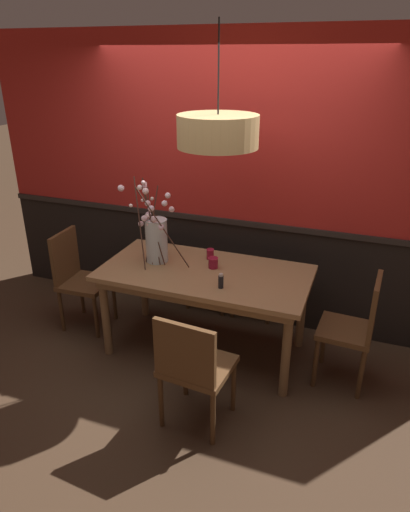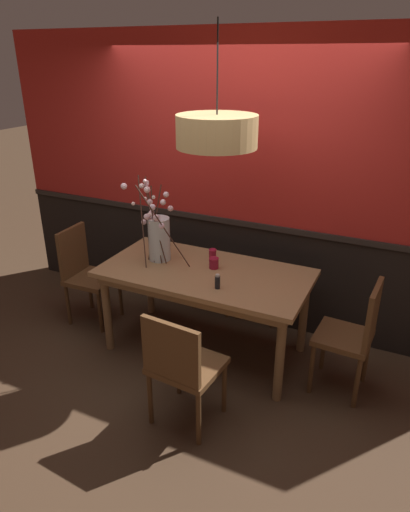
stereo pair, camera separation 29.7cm
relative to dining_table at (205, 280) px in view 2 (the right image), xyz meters
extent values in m
plane|color=#422D1E|center=(0.00, 0.00, -0.69)|extent=(24.00, 24.00, 0.00)
cube|color=black|center=(0.00, 0.72, -0.20)|extent=(4.88, 0.12, 0.97)
cube|color=black|center=(0.00, 0.71, 0.30)|extent=(4.88, 0.14, 0.05)
cube|color=#B2231E|center=(0.00, 0.72, 1.12)|extent=(4.88, 0.12, 1.67)
cube|color=#997047|center=(0.00, 0.00, 0.07)|extent=(1.74, 0.88, 0.04)
cube|color=brown|center=(0.00, 0.00, 0.01)|extent=(1.63, 0.77, 0.08)
cylinder|color=brown|center=(-0.78, -0.35, -0.32)|extent=(0.07, 0.07, 0.74)
cylinder|color=brown|center=(0.78, -0.35, -0.32)|extent=(0.07, 0.07, 0.74)
cylinder|color=brown|center=(-0.78, 0.35, -0.32)|extent=(0.07, 0.07, 0.74)
cylinder|color=brown|center=(0.78, 0.35, -0.32)|extent=(0.07, 0.07, 0.74)
cube|color=brown|center=(0.25, 0.79, -0.24)|extent=(0.42, 0.43, 0.04)
cube|color=brown|center=(0.25, 0.99, 0.02)|extent=(0.40, 0.04, 0.47)
cylinder|color=#492F1A|center=(0.43, 0.60, -0.48)|extent=(0.04, 0.04, 0.43)
cylinder|color=#492F1A|center=(0.06, 0.60, -0.48)|extent=(0.04, 0.04, 0.43)
cylinder|color=#492F1A|center=(0.43, 0.98, -0.48)|extent=(0.04, 0.04, 0.43)
cylinder|color=#492F1A|center=(0.06, 0.98, -0.48)|extent=(0.04, 0.04, 0.43)
cube|color=brown|center=(-1.20, -0.01, -0.24)|extent=(0.45, 0.43, 0.04)
cube|color=brown|center=(-1.39, -0.02, 0.02)|extent=(0.05, 0.39, 0.47)
cylinder|color=#492F1A|center=(-1.02, 0.17, -0.48)|extent=(0.04, 0.04, 0.43)
cylinder|color=#492F1A|center=(-1.00, -0.18, -0.48)|extent=(0.04, 0.04, 0.43)
cylinder|color=#492F1A|center=(-1.39, 0.16, -0.48)|extent=(0.04, 0.04, 0.43)
cylinder|color=#492F1A|center=(-1.37, -0.19, -0.48)|extent=(0.04, 0.04, 0.43)
cube|color=brown|center=(-0.22, 0.77, -0.24)|extent=(0.46, 0.42, 0.04)
cube|color=brown|center=(-0.22, 0.95, -0.01)|extent=(0.42, 0.05, 0.42)
cylinder|color=#492F1A|center=(-0.04, 0.60, -0.48)|extent=(0.04, 0.04, 0.43)
cylinder|color=#492F1A|center=(-0.42, 0.61, -0.48)|extent=(0.04, 0.04, 0.43)
cylinder|color=#492F1A|center=(-0.02, 0.94, -0.48)|extent=(0.04, 0.04, 0.43)
cylinder|color=#492F1A|center=(-0.41, 0.95, -0.48)|extent=(0.04, 0.04, 0.43)
cube|color=brown|center=(0.25, -0.81, -0.24)|extent=(0.49, 0.46, 0.04)
cube|color=brown|center=(0.23, -1.00, 0.00)|extent=(0.44, 0.07, 0.42)
cylinder|color=#492F1A|center=(0.07, -0.61, -0.47)|extent=(0.04, 0.04, 0.43)
cylinder|color=#492F1A|center=(0.46, -0.65, -0.47)|extent=(0.04, 0.04, 0.43)
cylinder|color=#492F1A|center=(0.04, -0.97, -0.47)|extent=(0.04, 0.04, 0.43)
cylinder|color=#492F1A|center=(0.43, -1.01, -0.47)|extent=(0.04, 0.04, 0.43)
cube|color=brown|center=(1.16, -0.01, -0.23)|extent=(0.42, 0.42, 0.04)
cube|color=brown|center=(1.34, -0.02, 0.02)|extent=(0.06, 0.38, 0.45)
cylinder|color=#492F1A|center=(0.98, -0.17, -0.47)|extent=(0.04, 0.04, 0.44)
cylinder|color=#492F1A|center=(1.00, 0.17, -0.47)|extent=(0.04, 0.04, 0.44)
cylinder|color=#492F1A|center=(1.32, -0.19, -0.47)|extent=(0.04, 0.04, 0.44)
cylinder|color=#492F1A|center=(1.34, 0.15, -0.47)|extent=(0.04, 0.04, 0.44)
cylinder|color=silver|center=(-0.46, 0.05, 0.28)|extent=(0.19, 0.19, 0.38)
cylinder|color=silver|center=(-0.46, 0.05, 0.13)|extent=(0.17, 0.17, 0.08)
cylinder|color=#472D23|center=(-0.56, -0.05, 0.45)|extent=(0.20, 0.26, 0.72)
sphere|color=#F6CDDA|center=(-0.68, -0.11, 0.75)|extent=(0.05, 0.05, 0.05)
sphere|color=#FDD8D1|center=(-0.60, -0.11, 0.62)|extent=(0.03, 0.03, 0.03)
sphere|color=white|center=(-0.57, -0.01, 0.43)|extent=(0.05, 0.05, 0.05)
cylinder|color=#472D23|center=(-0.47, -0.01, 0.46)|extent=(0.16, 0.05, 0.73)
sphere|color=#FDCDE4|center=(-0.48, -0.08, 0.79)|extent=(0.04, 0.04, 0.04)
sphere|color=#FFD3DB|center=(-0.48, -0.10, 0.82)|extent=(0.03, 0.03, 0.03)
sphere|color=#F5CEDE|center=(-0.49, -0.03, 0.63)|extent=(0.05, 0.05, 0.05)
sphere|color=#FFC7CF|center=(-0.48, -0.07, 0.80)|extent=(0.04, 0.04, 0.04)
sphere|color=#FFC8D6|center=(-0.49, -0.01, 0.44)|extent=(0.04, 0.04, 0.04)
sphere|color=white|center=(-0.51, -0.10, 0.77)|extent=(0.04, 0.04, 0.04)
cylinder|color=#472D23|center=(-0.50, 0.05, 0.41)|extent=(0.09, 0.15, 0.65)
sphere|color=#FFDACF|center=(-0.52, 0.08, 0.40)|extent=(0.06, 0.06, 0.06)
sphere|color=#F7C6DA|center=(-0.53, 0.05, 0.50)|extent=(0.05, 0.05, 0.05)
sphere|color=#FBD4D5|center=(-0.53, 0.05, 0.44)|extent=(0.04, 0.04, 0.04)
cylinder|color=#472D23|center=(-0.44, -0.03, 0.43)|extent=(0.18, 0.02, 0.69)
sphere|color=silver|center=(-0.42, -0.07, 0.69)|extent=(0.03, 0.03, 0.03)
sphere|color=#FFD3D6|center=(-0.46, -0.11, 0.75)|extent=(0.05, 0.05, 0.05)
sphere|color=silver|center=(-0.42, -0.10, 0.61)|extent=(0.05, 0.05, 0.05)
sphere|color=white|center=(-0.43, -0.03, 0.50)|extent=(0.05, 0.05, 0.05)
cylinder|color=#472D23|center=(-0.30, -0.13, 0.46)|extent=(0.32, 0.29, 0.74)
sphere|color=#FFCEDD|center=(-0.19, -0.26, 0.79)|extent=(0.04, 0.04, 0.04)
sphere|color=#FFC9D3|center=(-0.19, -0.21, 0.66)|extent=(0.04, 0.04, 0.04)
sphere|color=silver|center=(-0.32, -0.13, 0.47)|extent=(0.05, 0.05, 0.05)
sphere|color=white|center=(-0.22, -0.26, 0.72)|extent=(0.04, 0.04, 0.04)
cylinder|color=#472D23|center=(-0.50, 0.01, 0.41)|extent=(0.08, 0.13, 0.64)
sphere|color=white|center=(-0.53, -0.03, 0.49)|extent=(0.05, 0.05, 0.05)
sphere|color=#F6DBCF|center=(-0.52, 0.01, 0.49)|extent=(0.05, 0.05, 0.05)
sphere|color=#FCCECE|center=(-0.55, 0.00, 0.64)|extent=(0.03, 0.03, 0.03)
sphere|color=#FFD3D8|center=(-0.49, -0.02, 0.44)|extent=(0.05, 0.05, 0.05)
cylinder|color=maroon|center=(0.04, 0.08, 0.13)|extent=(0.08, 0.08, 0.09)
torus|color=#A81B37|center=(0.04, 0.08, 0.18)|extent=(0.08, 0.08, 0.01)
cylinder|color=silver|center=(0.04, 0.08, 0.12)|extent=(0.06, 0.06, 0.05)
cylinder|color=maroon|center=(-0.04, 0.24, 0.13)|extent=(0.06, 0.06, 0.09)
torus|color=#A81B37|center=(-0.04, 0.24, 0.18)|extent=(0.07, 0.07, 0.01)
cylinder|color=silver|center=(-0.04, 0.24, 0.12)|extent=(0.04, 0.04, 0.05)
cylinder|color=black|center=(0.22, -0.24, 0.14)|extent=(0.04, 0.04, 0.10)
cylinder|color=beige|center=(0.22, -0.24, 0.20)|extent=(0.03, 0.03, 0.02)
cylinder|color=tan|center=(0.12, -0.05, 1.23)|extent=(0.59, 0.59, 0.23)
sphere|color=#F9EAB7|center=(0.12, -0.05, 1.20)|extent=(0.14, 0.14, 0.14)
cylinder|color=black|center=(0.12, -0.05, 1.65)|extent=(0.01, 0.01, 0.61)
camera|label=1|loc=(1.20, -3.21, 1.74)|focal=32.13mm
camera|label=2|loc=(1.47, -3.10, 1.74)|focal=32.13mm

